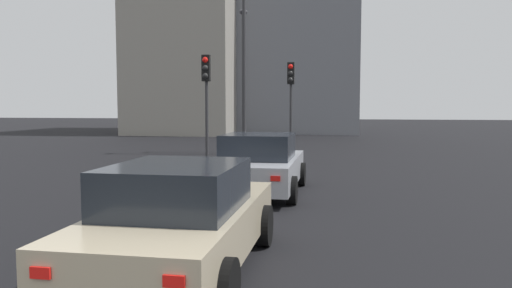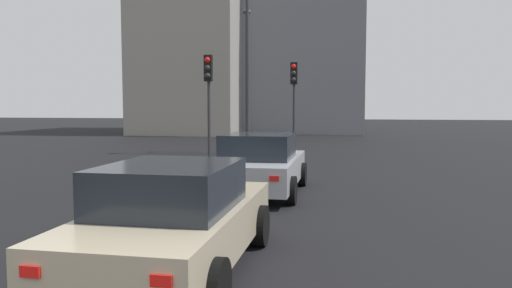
% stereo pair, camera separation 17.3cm
% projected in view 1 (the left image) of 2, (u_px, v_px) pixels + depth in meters
% --- Properties ---
extents(car_silver_lead, '(4.20, 2.09, 1.50)m').
position_uv_depth(car_silver_lead, '(260.00, 165.00, 12.02)').
color(car_silver_lead, '#A8AAB2').
rests_on(car_silver_lead, ground_plane).
extents(car_beige_second, '(4.28, 1.99, 1.46)m').
position_uv_depth(car_beige_second, '(181.00, 219.00, 6.29)').
color(car_beige_second, tan).
rests_on(car_beige_second, ground_plane).
extents(traffic_light_near_left, '(0.32, 0.29, 3.99)m').
position_uv_depth(traffic_light_near_left, '(291.00, 90.00, 19.92)').
color(traffic_light_near_left, '#2D2D30').
rests_on(traffic_light_near_left, ground_plane).
extents(traffic_light_near_right, '(0.32, 0.29, 3.94)m').
position_uv_depth(traffic_light_near_right, '(206.00, 87.00, 16.57)').
color(traffic_light_near_right, '#2D2D30').
rests_on(traffic_light_near_right, ground_plane).
extents(street_lamp_kerbside, '(0.56, 0.36, 6.59)m').
position_uv_depth(street_lamp_kerbside, '(244.00, 68.00, 22.08)').
color(street_lamp_kerbside, '#2D2D30').
rests_on(street_lamp_kerbside, ground_plane).
extents(street_lamp_far, '(0.56, 0.36, 8.91)m').
position_uv_depth(street_lamp_far, '(244.00, 39.00, 21.17)').
color(street_lamp_far, '#2D2D30').
rests_on(street_lamp_far, ground_plane).
extents(building_facade_left, '(9.36, 10.92, 17.56)m').
position_uv_depth(building_facade_left, '(293.00, 28.00, 40.71)').
color(building_facade_left, slate).
rests_on(building_facade_left, ground_plane).
extents(building_facade_center, '(12.80, 8.14, 17.38)m').
position_uv_depth(building_facade_center, '(196.00, 28.00, 40.25)').
color(building_facade_center, gray).
rests_on(building_facade_center, ground_plane).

